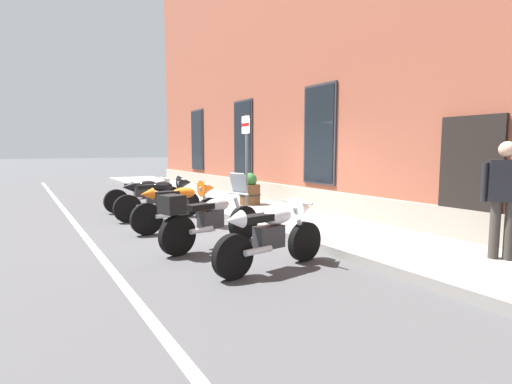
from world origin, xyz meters
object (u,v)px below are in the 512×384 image
(pedestrian_dark_jacket, at_px, (504,194))
(barrel_planter, at_px, (250,191))
(motorcycle_orange_sport, at_px, (183,204))
(motorcycle_silver_touring, at_px, (208,218))
(motorcycle_black_naked, at_px, (145,194))
(parking_sign, at_px, (246,149))
(motorcycle_white_sport, at_px, (276,231))
(motorcycle_black_sport, at_px, (162,196))

(pedestrian_dark_jacket, height_order, barrel_planter, pedestrian_dark_jacket)
(motorcycle_orange_sport, distance_m, motorcycle_silver_touring, 1.71)
(motorcycle_silver_touring, distance_m, pedestrian_dark_jacket, 4.57)
(motorcycle_black_naked, height_order, parking_sign, parking_sign)
(motorcycle_silver_touring, relative_size, barrel_planter, 2.36)
(barrel_planter, bearing_deg, motorcycle_white_sport, -26.38)
(pedestrian_dark_jacket, xyz_separation_m, barrel_planter, (-6.75, -0.26, -0.57))
(motorcycle_silver_touring, bearing_deg, motorcycle_orange_sport, 173.66)
(motorcycle_black_naked, xyz_separation_m, motorcycle_white_sport, (6.34, 0.13, 0.09))
(motorcycle_black_naked, xyz_separation_m, pedestrian_dark_jacket, (8.07, 2.88, 0.64))
(motorcycle_orange_sport, bearing_deg, motorcycle_silver_touring, -6.34)
(pedestrian_dark_jacket, distance_m, parking_sign, 5.93)
(motorcycle_black_naked, xyz_separation_m, motorcycle_black_sport, (1.52, -0.01, 0.11))
(motorcycle_silver_touring, distance_m, barrel_planter, 4.48)
(motorcycle_silver_touring, bearing_deg, pedestrian_dark_jacket, 43.34)
(parking_sign, bearing_deg, pedestrian_dark_jacket, 8.77)
(motorcycle_white_sport, bearing_deg, motorcycle_orange_sport, -176.93)
(motorcycle_white_sport, bearing_deg, motorcycle_black_naked, -178.81)
(motorcycle_black_sport, relative_size, motorcycle_orange_sport, 1.02)
(motorcycle_black_naked, distance_m, motorcycle_black_sport, 1.52)
(barrel_planter, bearing_deg, motorcycle_orange_sport, -56.75)
(pedestrian_dark_jacket, bearing_deg, parking_sign, -171.23)
(motorcycle_black_naked, bearing_deg, motorcycle_silver_touring, -2.80)
(motorcycle_black_naked, distance_m, motorcycle_white_sport, 6.34)
(motorcycle_silver_touring, distance_m, parking_sign, 3.57)
(motorcycle_silver_touring, relative_size, parking_sign, 0.87)
(motorcycle_black_naked, relative_size, pedestrian_dark_jacket, 1.30)
(motorcycle_orange_sport, xyz_separation_m, parking_sign, (-0.83, 2.02, 1.16))
(motorcycle_orange_sport, bearing_deg, pedestrian_dark_jacket, 30.30)
(motorcycle_white_sport, bearing_deg, motorcycle_silver_touring, -166.93)
(motorcycle_white_sport, xyz_separation_m, pedestrian_dark_jacket, (1.73, 2.75, 0.55))
(motorcycle_orange_sport, height_order, barrel_planter, barrel_planter)
(motorcycle_silver_touring, bearing_deg, barrel_planter, 140.39)
(motorcycle_black_naked, distance_m, parking_sign, 3.24)
(motorcycle_black_naked, relative_size, barrel_planter, 2.45)
(motorcycle_black_sport, relative_size, parking_sign, 0.89)
(motorcycle_silver_touring, bearing_deg, motorcycle_white_sport, 13.07)
(motorcycle_black_naked, relative_size, motorcycle_black_sport, 1.02)
(pedestrian_dark_jacket, height_order, parking_sign, parking_sign)
(motorcycle_black_naked, distance_m, motorcycle_silver_touring, 4.77)
(motorcycle_silver_touring, height_order, pedestrian_dark_jacket, pedestrian_dark_jacket)
(barrel_planter, bearing_deg, motorcycle_black_naked, -116.66)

